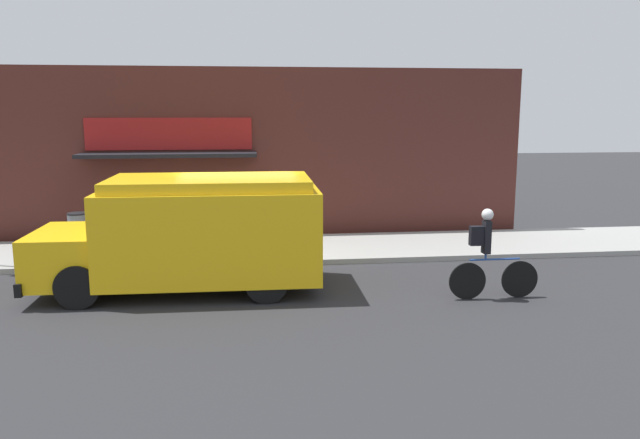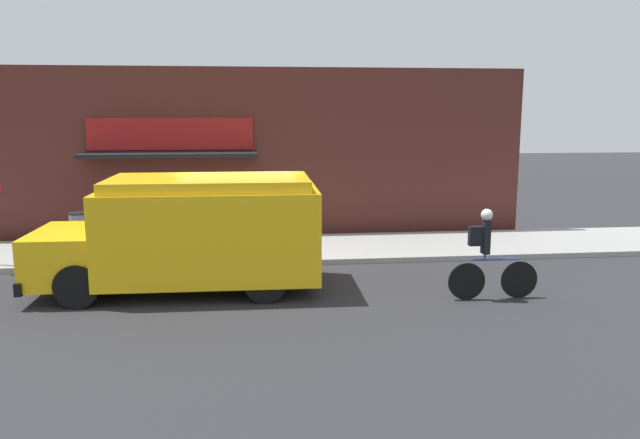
% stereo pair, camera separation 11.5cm
% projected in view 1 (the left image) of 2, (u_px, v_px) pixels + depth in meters
% --- Properties ---
extents(ground_plane, '(70.00, 70.00, 0.00)m').
position_uv_depth(ground_plane, '(240.00, 268.00, 14.05)').
color(ground_plane, '#2B2B2D').
extents(sidewalk, '(28.00, 2.99, 0.13)m').
position_uv_depth(sidewalk, '(240.00, 250.00, 15.50)').
color(sidewalk, '#999993').
rests_on(sidewalk, ground_plane).
extents(storefront, '(15.90, 1.12, 4.64)m').
position_uv_depth(storefront, '(235.00, 154.00, 16.95)').
color(storefront, '#4C231E').
rests_on(storefront, ground_plane).
extents(school_bus, '(5.48, 2.79, 2.23)m').
position_uv_depth(school_bus, '(193.00, 233.00, 12.14)').
color(school_bus, yellow).
rests_on(school_bus, ground_plane).
extents(cyclist, '(1.73, 0.22, 1.72)m').
position_uv_depth(cyclist, '(489.00, 256.00, 11.62)').
color(cyclist, black).
rests_on(cyclist, ground_plane).
extents(trash_bin, '(0.48, 0.48, 0.83)m').
position_uv_depth(trash_bin, '(78.00, 229.00, 15.73)').
color(trash_bin, slate).
rests_on(trash_bin, sidewalk).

